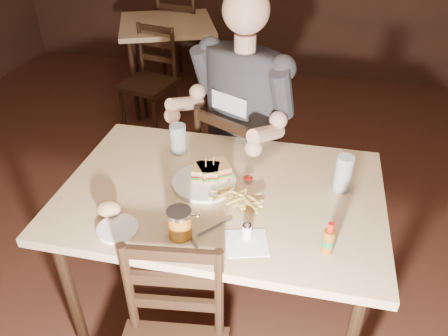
% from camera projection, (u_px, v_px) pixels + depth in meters
% --- Properties ---
extents(room_shell, '(7.00, 7.00, 7.00)m').
position_uv_depth(room_shell, '(186.00, 68.00, 1.27)').
color(room_shell, '#321710').
rests_on(room_shell, ground).
extents(main_table, '(1.35, 0.91, 0.77)m').
position_uv_depth(main_table, '(221.00, 204.00, 1.87)').
color(main_table, tan).
rests_on(main_table, ground).
extents(bg_table, '(1.04, 1.04, 0.77)m').
position_uv_depth(bg_table, '(167.00, 32.00, 3.88)').
color(bg_table, tan).
rests_on(bg_table, ground).
extents(chair_far, '(0.56, 0.57, 0.88)m').
position_uv_depth(chair_far, '(243.00, 175.00, 2.49)').
color(chair_far, black).
rests_on(chair_far, ground).
extents(bg_chair_far, '(0.52, 0.56, 0.98)m').
position_uv_depth(bg_chair_far, '(187.00, 35.00, 4.42)').
color(bg_chair_far, black).
rests_on(bg_chair_far, ground).
extents(bg_chair_near, '(0.48, 0.51, 0.85)m').
position_uv_depth(bg_chair_near, '(147.00, 84.00, 3.58)').
color(bg_chair_near, black).
rests_on(bg_chair_near, ground).
extents(diner, '(0.72, 0.66, 1.01)m').
position_uv_depth(diner, '(239.00, 94.00, 2.16)').
color(diner, '#333539').
rests_on(diner, chair_far).
extents(dinner_plate, '(0.27, 0.27, 0.02)m').
position_uv_depth(dinner_plate, '(204.00, 183.00, 1.85)').
color(dinner_plate, white).
rests_on(dinner_plate, main_table).
extents(sandwich_left, '(0.12, 0.10, 0.10)m').
position_uv_depth(sandwich_left, '(206.00, 169.00, 1.84)').
color(sandwich_left, tan).
rests_on(sandwich_left, dinner_plate).
extents(sandwich_right, '(0.16, 0.16, 0.11)m').
position_uv_depth(sandwich_right, '(214.00, 166.00, 1.85)').
color(sandwich_right, tan).
rests_on(sandwich_right, dinner_plate).
extents(fries_pile, '(0.24, 0.17, 0.04)m').
position_uv_depth(fries_pile, '(239.00, 197.00, 1.74)').
color(fries_pile, '#EEC85E').
rests_on(fries_pile, dinner_plate).
extents(ketchup_dollop, '(0.04, 0.04, 0.01)m').
position_uv_depth(ketchup_dollop, '(248.00, 178.00, 1.86)').
color(ketchup_dollop, maroon).
rests_on(ketchup_dollop, dinner_plate).
extents(glass_left, '(0.08, 0.08, 0.14)m').
position_uv_depth(glass_left, '(178.00, 139.00, 2.03)').
color(glass_left, silver).
rests_on(glass_left, main_table).
extents(glass_right, '(0.07, 0.07, 0.16)m').
position_uv_depth(glass_right, '(343.00, 174.00, 1.79)').
color(glass_right, silver).
rests_on(glass_right, main_table).
extents(hot_sauce, '(0.04, 0.04, 0.13)m').
position_uv_depth(hot_sauce, '(329.00, 238.00, 1.50)').
color(hot_sauce, brown).
rests_on(hot_sauce, main_table).
extents(salt_shaker, '(0.04, 0.04, 0.07)m').
position_uv_depth(salt_shaker, '(247.00, 231.00, 1.57)').
color(salt_shaker, white).
rests_on(salt_shaker, main_table).
extents(syrup_dispenser, '(0.09, 0.09, 0.12)m').
position_uv_depth(syrup_dispenser, '(180.00, 223.00, 1.57)').
color(syrup_dispenser, brown).
rests_on(syrup_dispenser, main_table).
extents(napkin, '(0.18, 0.18, 0.00)m').
position_uv_depth(napkin, '(247.00, 243.00, 1.57)').
color(napkin, white).
rests_on(napkin, main_table).
extents(knife, '(0.13, 0.16, 0.00)m').
position_uv_depth(knife, '(187.00, 232.00, 1.61)').
color(knife, silver).
rests_on(knife, napkin).
extents(fork, '(0.11, 0.13, 0.00)m').
position_uv_depth(fork, '(215.00, 227.00, 1.63)').
color(fork, silver).
rests_on(fork, napkin).
extents(side_plate, '(0.15, 0.15, 0.01)m').
position_uv_depth(side_plate, '(118.00, 230.00, 1.62)').
color(side_plate, white).
rests_on(side_plate, main_table).
extents(bread_roll, '(0.10, 0.08, 0.06)m').
position_uv_depth(bread_roll, '(109.00, 208.00, 1.67)').
color(bread_roll, tan).
rests_on(bread_roll, side_plate).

